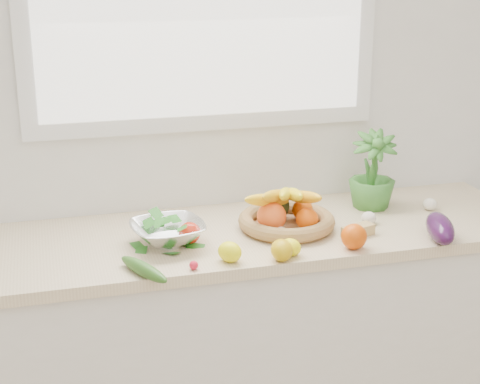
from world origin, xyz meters
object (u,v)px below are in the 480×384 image
object	(u,v)px
eggplant	(440,228)
colander_with_spinach	(167,227)
cucumber	(144,269)
apple	(190,233)
fruit_basket	(286,215)
potted_herb	(373,172)

from	to	relation	value
eggplant	colander_with_spinach	distance (m)	0.91
cucumber	colander_with_spinach	distance (m)	0.25
apple	fruit_basket	bearing A→B (deg)	6.50
colander_with_spinach	potted_herb	bearing A→B (deg)	12.00
apple	colander_with_spinach	bearing A→B (deg)	179.62
potted_herb	fruit_basket	size ratio (longest dim) A/B	0.69
potted_herb	colander_with_spinach	bearing A→B (deg)	-168.00
potted_herb	fruit_basket	world-z (taller)	potted_herb
apple	potted_herb	world-z (taller)	potted_herb
apple	eggplant	distance (m)	0.84
cucumber	colander_with_spinach	bearing A→B (deg)	62.71
potted_herb	apple	bearing A→B (deg)	-166.81
apple	potted_herb	xyz separation A→B (m)	(0.74, 0.17, 0.10)
fruit_basket	colander_with_spinach	bearing A→B (deg)	-174.68
apple	potted_herb	bearing A→B (deg)	13.19
apple	cucumber	distance (m)	0.29
cucumber	potted_herb	size ratio (longest dim) A/B	0.75
eggplant	potted_herb	xyz separation A→B (m)	(-0.08, 0.37, 0.09)
fruit_basket	eggplant	bearing A→B (deg)	-27.24
cucumber	potted_herb	world-z (taller)	potted_herb
apple	colander_with_spinach	distance (m)	0.08
cucumber	colander_with_spinach	size ratio (longest dim) A/B	0.87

